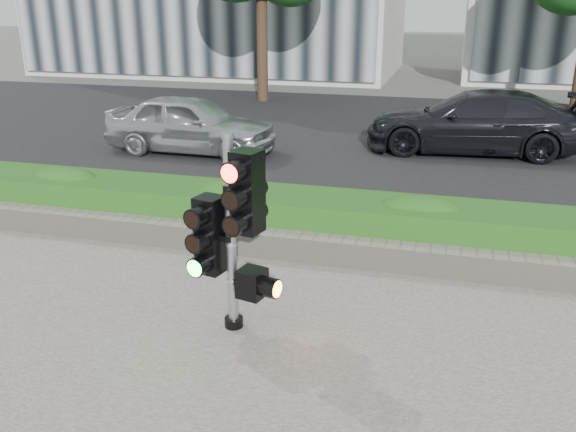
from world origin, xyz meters
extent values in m
plane|color=#51514C|center=(0.00, 0.00, 0.00)|extent=(120.00, 120.00, 0.00)
cube|color=black|center=(0.00, 10.00, 0.01)|extent=(60.00, 13.00, 0.02)
cube|color=gray|center=(0.00, 3.15, 0.06)|extent=(60.00, 0.25, 0.12)
cube|color=gray|center=(0.00, 1.90, 0.20)|extent=(12.00, 0.32, 0.34)
cube|color=#358C2B|center=(0.00, 2.55, 0.37)|extent=(12.00, 1.00, 0.68)
cylinder|color=black|center=(-4.50, 14.50, 2.02)|extent=(0.36, 0.36, 4.03)
cylinder|color=black|center=(-0.26, -0.03, 0.08)|extent=(0.20, 0.20, 0.10)
cylinder|color=gray|center=(-0.26, -0.03, 1.06)|extent=(0.10, 0.10, 2.05)
cylinder|color=gray|center=(-0.26, -0.03, 2.11)|extent=(0.13, 0.13, 0.05)
cube|color=#FF1107|center=(-0.04, -0.12, 1.58)|extent=(0.31, 0.31, 0.82)
cube|color=#14E51E|center=(-0.49, -0.01, 1.05)|extent=(0.31, 0.31, 0.82)
cube|color=black|center=(-0.18, 0.18, 1.33)|extent=(0.31, 0.31, 0.56)
cube|color=orange|center=(-0.04, -0.06, 0.58)|extent=(0.31, 0.31, 0.30)
imported|color=#B1B3B9|center=(-3.85, 7.07, 0.67)|extent=(3.86, 1.63, 1.30)
imported|color=black|center=(2.27, 8.78, 0.71)|extent=(4.85, 2.18, 1.38)
camera|label=1|loc=(1.81, -5.42, 3.36)|focal=38.00mm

